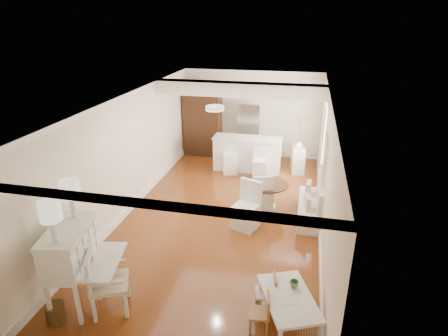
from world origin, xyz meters
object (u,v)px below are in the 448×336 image
at_px(breakfast_counter, 247,154).
at_px(bar_stool_left, 230,157).
at_px(bar_stool_right, 259,164).
at_px(sideboard, 298,159).
at_px(slip_chair_near, 246,206).
at_px(dining_table, 267,196).
at_px(kids_table, 288,312).
at_px(kids_chair_b, 266,292).
at_px(gustavian_armchair, 109,282).
at_px(wicker_basket, 56,313).
at_px(kids_chair_a, 259,313).
at_px(fridge, 259,132).
at_px(slip_chair_far, 261,192).
at_px(secretary_bureau, 73,266).
at_px(pantry_cabinet, 203,121).

bearing_deg(breakfast_counter, bar_stool_left, -141.75).
relative_size(bar_stool_right, sideboard, 1.13).
xyz_separation_m(slip_chair_near, bar_stool_left, (-0.98, 2.96, -0.04)).
bearing_deg(bar_stool_right, dining_table, -82.86).
distance_m(kids_table, breakfast_counter, 6.27).
xyz_separation_m(kids_chair_b, bar_stool_left, (-1.71, 5.39, 0.17)).
xyz_separation_m(gustavian_armchair, dining_table, (2.04, 3.94, -0.20)).
distance_m(wicker_basket, kids_chair_a, 3.15).
bearing_deg(slip_chair_near, kids_chair_b, -54.29).
bearing_deg(bar_stool_right, fridge, 91.54).
bearing_deg(gustavian_armchair, sideboard, -45.39).
bearing_deg(slip_chair_far, breakfast_counter, -96.46).
relative_size(bar_stool_right, fridge, 0.50).
relative_size(kids_table, slip_chair_near, 1.06).
bearing_deg(kids_chair_a, kids_chair_b, 166.10).
relative_size(slip_chair_near, bar_stool_left, 1.08).
distance_m(kids_chair_b, fridge, 6.91).
bearing_deg(sideboard, slip_chair_near, -112.70).
relative_size(gustavian_armchair, dining_table, 1.08).
relative_size(secretary_bureau, slip_chair_far, 1.39).
distance_m(secretary_bureau, sideboard, 7.31).
distance_m(bar_stool_right, fridge, 1.70).
bearing_deg(secretary_bureau, pantry_cabinet, 77.01).
distance_m(dining_table, sideboard, 2.68).
relative_size(dining_table, slip_chair_near, 0.92).
distance_m(wicker_basket, kids_table, 3.59).
relative_size(kids_table, bar_stool_right, 1.28).
height_order(breakfast_counter, pantry_cabinet, pantry_cabinet).
height_order(bar_stool_left, sideboard, bar_stool_left).
xyz_separation_m(secretary_bureau, breakfast_counter, (1.80, 6.26, -0.19)).
relative_size(kids_chair_b, sideboard, 0.83).
distance_m(slip_chair_near, sideboard, 3.72).
height_order(dining_table, slip_chair_near, slip_chair_near).
relative_size(kids_chair_b, fridge, 0.37).
bearing_deg(wicker_basket, bar_stool_left, 77.21).
height_order(secretary_bureau, breakfast_counter, secretary_bureau).
distance_m(kids_chair_b, sideboard, 6.02).
relative_size(wicker_basket, kids_chair_a, 0.46).
height_order(wicker_basket, kids_chair_a, kids_chair_a).
height_order(gustavian_armchair, pantry_cabinet, pantry_cabinet).
bearing_deg(bar_stool_right, slip_chair_near, -95.01).
bearing_deg(fridge, kids_table, -78.70).
relative_size(kids_chair_a, slip_chair_far, 0.63).
distance_m(wicker_basket, kids_chair_b, 3.30).
xyz_separation_m(wicker_basket, kids_table, (3.53, 0.66, 0.14)).
relative_size(gustavian_armchair, breakfast_counter, 0.52).
distance_m(dining_table, slip_chair_near, 1.06).
xyz_separation_m(kids_chair_a, pantry_cabinet, (-2.90, 7.28, 0.83)).
xyz_separation_m(kids_chair_a, fridge, (-1.00, 7.25, 0.58)).
relative_size(dining_table, slip_chair_far, 0.98).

